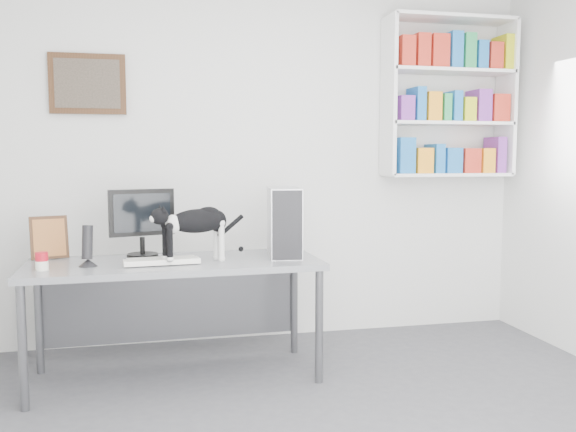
{
  "coord_description": "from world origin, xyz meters",
  "views": [
    {
      "loc": [
        -0.87,
        -2.57,
        1.4
      ],
      "look_at": [
        0.04,
        1.53,
        0.98
      ],
      "focal_mm": 38.0,
      "sensor_mm": 36.0,
      "label": 1
    }
  ],
  "objects": [
    {
      "name": "bookshelf",
      "position": [
        1.4,
        1.85,
        1.85
      ],
      "size": [
        1.03,
        0.28,
        1.24
      ],
      "primitive_type": "cube",
      "color": "white",
      "rests_on": "room"
    },
    {
      "name": "cat",
      "position": [
        -0.62,
        1.14,
        0.92
      ],
      "size": [
        0.57,
        0.35,
        0.34
      ],
      "primitive_type": null,
      "rotation": [
        0.0,
        0.0,
        0.38
      ],
      "color": "black",
      "rests_on": "desk"
    },
    {
      "name": "wall_art",
      "position": [
        -1.3,
        1.97,
        1.9
      ],
      "size": [
        0.52,
        0.04,
        0.42
      ],
      "primitive_type": "cube",
      "color": "#472817",
      "rests_on": "room"
    },
    {
      "name": "speaker",
      "position": [
        -1.25,
        1.15,
        0.87
      ],
      "size": [
        0.14,
        0.14,
        0.25
      ],
      "primitive_type": "cylinder",
      "rotation": [
        0.0,
        0.0,
        -0.27
      ],
      "color": "black",
      "rests_on": "desk"
    },
    {
      "name": "room",
      "position": [
        0.0,
        0.0,
        1.35
      ],
      "size": [
        4.01,
        4.01,
        2.7
      ],
      "color": "#545459",
      "rests_on": "ground"
    },
    {
      "name": "desk",
      "position": [
        -0.75,
        1.22,
        0.37
      ],
      "size": [
        1.81,
        0.75,
        0.75
      ],
      "primitive_type": "cube",
      "rotation": [
        0.0,
        0.0,
        0.03
      ],
      "color": "gray",
      "rests_on": "room"
    },
    {
      "name": "soup_can",
      "position": [
        -1.5,
        1.08,
        0.8
      ],
      "size": [
        0.09,
        0.09,
        0.1
      ],
      "primitive_type": "cylinder",
      "rotation": [
        0.0,
        0.0,
        0.27
      ],
      "color": "red",
      "rests_on": "desk"
    },
    {
      "name": "leaning_print",
      "position": [
        -1.52,
        1.48,
        0.89
      ],
      "size": [
        0.24,
        0.15,
        0.28
      ],
      "primitive_type": "cube",
      "rotation": [
        0.0,
        0.0,
        0.27
      ],
      "color": "#472817",
      "rests_on": "desk"
    },
    {
      "name": "pc_tower",
      "position": [
        -0.03,
        1.3,
        0.97
      ],
      "size": [
        0.25,
        0.47,
        0.44
      ],
      "primitive_type": "cube",
      "rotation": [
        0.0,
        0.0,
        -0.13
      ],
      "color": "silver",
      "rests_on": "desk"
    },
    {
      "name": "keyboard",
      "position": [
        -0.83,
        1.14,
        0.76
      ],
      "size": [
        0.46,
        0.2,
        0.03
      ],
      "primitive_type": "cube",
      "rotation": [
        0.0,
        0.0,
        0.07
      ],
      "color": "white",
      "rests_on": "desk"
    },
    {
      "name": "monitor",
      "position": [
        -0.94,
        1.45,
        0.97
      ],
      "size": [
        0.46,
        0.3,
        0.45
      ],
      "primitive_type": "cube",
      "rotation": [
        0.0,
        0.0,
        0.25
      ],
      "color": "black",
      "rests_on": "desk"
    }
  ]
}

